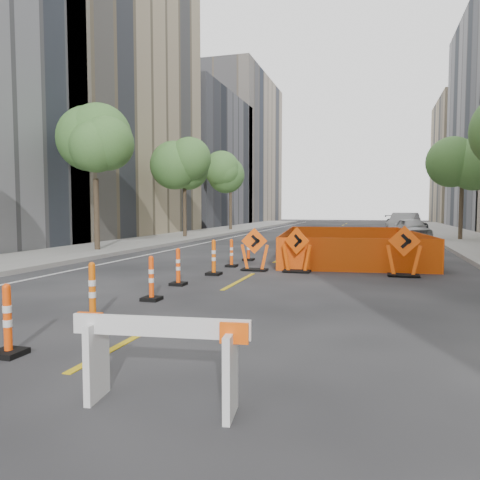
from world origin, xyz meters
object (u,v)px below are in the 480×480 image
(chevron_sign_left, at_px, (255,249))
(parked_car_near, at_px, (412,229))
(chevron_sign_right, at_px, (404,251))
(parked_car_far, at_px, (406,223))
(barricade_board, at_px, (161,362))
(channelizer_6, at_px, (232,253))
(channelizer_1, at_px, (8,320))
(channelizer_4, at_px, (178,267))
(channelizer_5, at_px, (214,257))
(parked_car_mid, at_px, (404,224))
(channelizer_7, at_px, (248,247))
(chevron_sign_center, at_px, (297,250))
(channelizer_2, at_px, (92,292))
(channelizer_3, at_px, (151,278))

(chevron_sign_left, relative_size, parked_car_near, 0.34)
(chevron_sign_right, distance_m, parked_car_far, 27.87)
(barricade_board, bearing_deg, channelizer_6, 96.68)
(channelizer_1, height_order, chevron_sign_left, chevron_sign_left)
(channelizer_4, relative_size, parked_car_near, 0.24)
(channelizer_5, relative_size, channelizer_6, 1.12)
(channelizer_6, relative_size, barricade_board, 0.52)
(channelizer_4, bearing_deg, channelizer_6, 87.01)
(parked_car_mid, bearing_deg, channelizer_7, -97.05)
(channelizer_6, distance_m, parked_car_mid, 22.64)
(channelizer_5, height_order, chevron_sign_center, chevron_sign_center)
(channelizer_7, bearing_deg, chevron_sign_right, -26.71)
(channelizer_5, distance_m, parked_car_mid, 24.54)
(channelizer_2, relative_size, chevron_sign_right, 0.71)
(chevron_sign_center, bearing_deg, chevron_sign_right, 20.32)
(channelizer_2, height_order, channelizer_3, channelizer_2)
(channelizer_7, height_order, chevron_sign_center, chevron_sign_center)
(chevron_sign_left, height_order, chevron_sign_right, chevron_sign_right)
(chevron_sign_left, bearing_deg, channelizer_4, -127.36)
(parked_car_near, bearing_deg, chevron_sign_center, -118.25)
(barricade_board, bearing_deg, chevron_sign_left, 92.24)
(channelizer_3, xyz_separation_m, parked_car_far, (7.15, 33.08, 0.20))
(chevron_sign_left, bearing_deg, channelizer_6, 126.98)
(chevron_sign_center, relative_size, parked_car_near, 0.36)
(channelizer_3, height_order, barricade_board, channelizer_3)
(channelizer_3, bearing_deg, channelizer_1, -91.79)
(channelizer_3, distance_m, channelizer_4, 2.02)
(chevron_sign_center, height_order, parked_car_near, chevron_sign_center)
(parked_car_mid, bearing_deg, barricade_board, -85.40)
(channelizer_7, distance_m, parked_car_mid, 20.72)
(channelizer_4, distance_m, chevron_sign_left, 3.50)
(chevron_sign_right, distance_m, barricade_board, 10.59)
(chevron_sign_right, bearing_deg, channelizer_1, -111.92)
(channelizer_3, distance_m, chevron_sign_left, 5.37)
(chevron_sign_right, bearing_deg, channelizer_3, -126.92)
(channelizer_2, distance_m, barricade_board, 4.02)
(channelizer_3, xyz_separation_m, parked_car_mid, (6.68, 27.62, 0.33))
(channelizer_4, height_order, chevron_sign_left, chevron_sign_left)
(chevron_sign_left, xyz_separation_m, chevron_sign_center, (1.36, -0.01, 0.02))
(barricade_board, distance_m, parked_car_far, 38.28)
(channelizer_1, height_order, parked_car_near, parked_car_near)
(chevron_sign_right, relative_size, barricade_board, 0.81)
(channelizer_6, distance_m, channelizer_7, 2.00)
(channelizer_6, xyz_separation_m, barricade_board, (2.65, -10.94, -0.01))
(channelizer_4, distance_m, channelizer_5, 2.02)
(channelizer_1, xyz_separation_m, channelizer_4, (-0.12, 6.01, -0.01))
(parked_car_far, bearing_deg, chevron_sign_left, -127.45)
(channelizer_7, height_order, chevron_sign_right, chevron_sign_right)
(channelizer_4, height_order, parked_car_near, parked_car_near)
(channelizer_2, bearing_deg, channelizer_7, 89.15)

